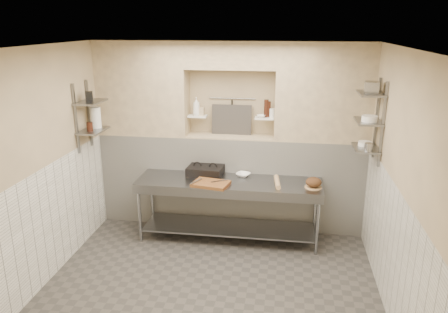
% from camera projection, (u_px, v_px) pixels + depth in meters
% --- Properties ---
extents(floor, '(4.00, 3.90, 0.10)m').
position_uv_depth(floor, '(211.00, 288.00, 5.31)').
color(floor, '#45413D').
rests_on(floor, ground).
extents(ceiling, '(4.00, 3.90, 0.10)m').
position_uv_depth(ceiling, '(209.00, 42.00, 4.46)').
color(ceiling, silver).
rests_on(ceiling, ground).
extents(wall_left, '(0.10, 3.90, 2.80)m').
position_uv_depth(wall_left, '(40.00, 167.00, 5.17)').
color(wall_left, tan).
rests_on(wall_left, ground).
extents(wall_right, '(0.10, 3.90, 2.80)m').
position_uv_depth(wall_right, '(401.00, 185.00, 4.59)').
color(wall_right, tan).
rests_on(wall_right, ground).
extents(wall_back, '(4.00, 0.10, 2.80)m').
position_uv_depth(wall_back, '(233.00, 133.00, 6.77)').
color(wall_back, tan).
rests_on(wall_back, ground).
extents(wall_front, '(4.00, 0.10, 2.80)m').
position_uv_depth(wall_front, '(158.00, 272.00, 2.99)').
color(wall_front, tan).
rests_on(wall_front, ground).
extents(backwall_lower, '(4.00, 0.40, 1.40)m').
position_uv_depth(backwall_lower, '(230.00, 181.00, 6.74)').
color(backwall_lower, white).
rests_on(backwall_lower, floor).
extents(alcove_sill, '(1.30, 0.40, 0.02)m').
position_uv_depth(alcove_sill, '(231.00, 136.00, 6.53)').
color(alcove_sill, tan).
rests_on(alcove_sill, backwall_lower).
extents(backwall_pillar_left, '(1.35, 0.40, 1.40)m').
position_uv_depth(backwall_pillar_left, '(143.00, 88.00, 6.52)').
color(backwall_pillar_left, tan).
rests_on(backwall_pillar_left, backwall_lower).
extents(backwall_pillar_right, '(1.35, 0.40, 1.40)m').
position_uv_depth(backwall_pillar_right, '(324.00, 92.00, 6.14)').
color(backwall_pillar_right, tan).
rests_on(backwall_pillar_right, backwall_lower).
extents(backwall_header, '(1.30, 0.40, 0.40)m').
position_uv_depth(backwall_header, '(231.00, 55.00, 6.18)').
color(backwall_header, tan).
rests_on(backwall_header, backwall_lower).
extents(wainscot_left, '(0.02, 3.90, 1.40)m').
position_uv_depth(wainscot_left, '(51.00, 221.00, 5.37)').
color(wainscot_left, white).
rests_on(wainscot_left, floor).
extents(wainscot_right, '(0.02, 3.90, 1.40)m').
position_uv_depth(wainscot_right, '(388.00, 244.00, 4.81)').
color(wainscot_right, white).
rests_on(wainscot_right, floor).
extents(alcove_shelf_left, '(0.28, 0.16, 0.02)m').
position_uv_depth(alcove_shelf_left, '(198.00, 116.00, 6.52)').
color(alcove_shelf_left, white).
rests_on(alcove_shelf_left, backwall_lower).
extents(alcove_shelf_right, '(0.28, 0.16, 0.02)m').
position_uv_depth(alcove_shelf_right, '(265.00, 118.00, 6.38)').
color(alcove_shelf_right, white).
rests_on(alcove_shelf_right, backwall_lower).
extents(utensil_rail, '(0.70, 0.02, 0.02)m').
position_uv_depth(utensil_rail, '(232.00, 98.00, 6.54)').
color(utensil_rail, gray).
rests_on(utensil_rail, wall_back).
extents(hanging_steel, '(0.02, 0.02, 0.30)m').
position_uv_depth(hanging_steel, '(232.00, 110.00, 6.57)').
color(hanging_steel, black).
rests_on(hanging_steel, utensil_rail).
extents(splash_panel, '(0.60, 0.08, 0.45)m').
position_uv_depth(splash_panel, '(232.00, 120.00, 6.56)').
color(splash_panel, '#383330').
rests_on(splash_panel, alcove_sill).
extents(shelf_rail_left_a, '(0.03, 0.03, 0.95)m').
position_uv_depth(shelf_rail_left_a, '(89.00, 113.00, 6.22)').
color(shelf_rail_left_a, slate).
rests_on(shelf_rail_left_a, wall_left).
extents(shelf_rail_left_b, '(0.03, 0.03, 0.95)m').
position_uv_depth(shelf_rail_left_b, '(76.00, 119.00, 5.84)').
color(shelf_rail_left_b, slate).
rests_on(shelf_rail_left_b, wall_left).
extents(wall_shelf_left_lower, '(0.30, 0.50, 0.02)m').
position_uv_depth(wall_shelf_left_lower, '(93.00, 130.00, 6.07)').
color(wall_shelf_left_lower, slate).
rests_on(wall_shelf_left_lower, wall_left).
extents(wall_shelf_left_upper, '(0.30, 0.50, 0.03)m').
position_uv_depth(wall_shelf_left_upper, '(91.00, 102.00, 5.96)').
color(wall_shelf_left_upper, slate).
rests_on(wall_shelf_left_upper, wall_left).
extents(shelf_rail_right_a, '(0.03, 0.03, 1.05)m').
position_uv_depth(shelf_rail_right_a, '(376.00, 118.00, 5.65)').
color(shelf_rail_right_a, slate).
rests_on(shelf_rail_right_a, wall_right).
extents(shelf_rail_right_b, '(0.03, 0.03, 1.05)m').
position_uv_depth(shelf_rail_right_b, '(383.00, 125.00, 5.28)').
color(shelf_rail_right_b, slate).
rests_on(shelf_rail_right_b, wall_right).
extents(wall_shelf_right_lower, '(0.30, 0.50, 0.02)m').
position_uv_depth(wall_shelf_right_lower, '(366.00, 148.00, 5.59)').
color(wall_shelf_right_lower, slate).
rests_on(wall_shelf_right_lower, wall_right).
extents(wall_shelf_right_mid, '(0.30, 0.50, 0.02)m').
position_uv_depth(wall_shelf_right_mid, '(368.00, 121.00, 5.48)').
color(wall_shelf_right_mid, slate).
rests_on(wall_shelf_right_mid, wall_right).
extents(wall_shelf_right_upper, '(0.30, 0.50, 0.03)m').
position_uv_depth(wall_shelf_right_upper, '(371.00, 94.00, 5.38)').
color(wall_shelf_right_upper, slate).
rests_on(wall_shelf_right_upper, wall_right).
extents(prep_table, '(2.60, 0.70, 0.90)m').
position_uv_depth(prep_table, '(229.00, 198.00, 6.22)').
color(prep_table, gray).
rests_on(prep_table, floor).
extents(panini_press, '(0.53, 0.40, 0.14)m').
position_uv_depth(panini_press, '(205.00, 171.00, 6.36)').
color(panini_press, black).
rests_on(panini_press, prep_table).
extents(cutting_board, '(0.54, 0.42, 0.04)m').
position_uv_depth(cutting_board, '(211.00, 184.00, 5.98)').
color(cutting_board, brown).
rests_on(cutting_board, prep_table).
extents(knife_blade, '(0.22, 0.15, 0.01)m').
position_uv_depth(knife_blade, '(219.00, 181.00, 6.01)').
color(knife_blade, gray).
rests_on(knife_blade, cutting_board).
extents(tongs, '(0.12, 0.22, 0.02)m').
position_uv_depth(tongs, '(196.00, 181.00, 5.98)').
color(tongs, gray).
rests_on(tongs, cutting_board).
extents(mixing_bowl, '(0.25, 0.25, 0.05)m').
position_uv_depth(mixing_bowl, '(243.00, 175.00, 6.33)').
color(mixing_bowl, white).
rests_on(mixing_bowl, prep_table).
extents(rolling_pin, '(0.11, 0.45, 0.07)m').
position_uv_depth(rolling_pin, '(277.00, 182.00, 6.01)').
color(rolling_pin, tan).
rests_on(rolling_pin, prep_table).
extents(bread_board, '(0.23, 0.23, 0.01)m').
position_uv_depth(bread_board, '(313.00, 187.00, 5.90)').
color(bread_board, tan).
rests_on(bread_board, prep_table).
extents(bread_loaf, '(0.21, 0.21, 0.13)m').
position_uv_depth(bread_loaf, '(314.00, 182.00, 5.88)').
color(bread_loaf, '#4C2D19').
rests_on(bread_loaf, bread_board).
extents(bottle_soap, '(0.12, 0.12, 0.27)m').
position_uv_depth(bottle_soap, '(196.00, 107.00, 6.46)').
color(bottle_soap, white).
rests_on(bottle_soap, alcove_shelf_left).
extents(jar_alcove, '(0.08, 0.08, 0.12)m').
position_uv_depth(jar_alcove, '(201.00, 111.00, 6.48)').
color(jar_alcove, tan).
rests_on(jar_alcove, alcove_shelf_left).
extents(bowl_alcove, '(0.16, 0.16, 0.04)m').
position_uv_depth(bowl_alcove, '(261.00, 116.00, 6.36)').
color(bowl_alcove, white).
rests_on(bowl_alcove, alcove_shelf_right).
extents(condiment_a, '(0.06, 0.06, 0.23)m').
position_uv_depth(condiment_a, '(268.00, 109.00, 6.37)').
color(condiment_a, black).
rests_on(condiment_a, alcove_shelf_right).
extents(condiment_b, '(0.06, 0.06, 0.26)m').
position_uv_depth(condiment_b, '(266.00, 108.00, 6.35)').
color(condiment_b, black).
rests_on(condiment_b, alcove_shelf_right).
extents(condiment_c, '(0.08, 0.08, 0.13)m').
position_uv_depth(condiment_c, '(272.00, 113.00, 6.33)').
color(condiment_c, white).
rests_on(condiment_c, alcove_shelf_right).
extents(jug_left, '(0.15, 0.15, 0.29)m').
position_uv_depth(jug_left, '(96.00, 118.00, 6.13)').
color(jug_left, white).
rests_on(jug_left, wall_shelf_left_lower).
extents(jar_left, '(0.08, 0.08, 0.13)m').
position_uv_depth(jar_left, '(90.00, 127.00, 5.96)').
color(jar_left, black).
rests_on(jar_left, wall_shelf_left_lower).
extents(box_left_upper, '(0.13, 0.13, 0.13)m').
position_uv_depth(box_left_upper, '(89.00, 97.00, 5.90)').
color(box_left_upper, black).
rests_on(box_left_upper, wall_shelf_left_upper).
extents(bowl_right, '(0.18, 0.18, 0.05)m').
position_uv_depth(bowl_right, '(365.00, 144.00, 5.64)').
color(bowl_right, white).
rests_on(bowl_right, wall_shelf_right_lower).
extents(canister_right, '(0.10, 0.10, 0.10)m').
position_uv_depth(canister_right, '(369.00, 147.00, 5.39)').
color(canister_right, gray).
rests_on(canister_right, wall_shelf_right_lower).
extents(bowl_right_mid, '(0.20, 0.20, 0.07)m').
position_uv_depth(bowl_right_mid, '(370.00, 119.00, 5.41)').
color(bowl_right_mid, white).
rests_on(bowl_right_mid, wall_shelf_right_mid).
extents(basket_right, '(0.21, 0.24, 0.14)m').
position_uv_depth(basket_right, '(372.00, 87.00, 5.34)').
color(basket_right, gray).
rests_on(basket_right, wall_shelf_right_upper).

